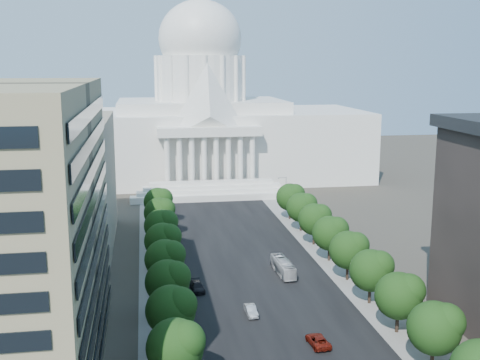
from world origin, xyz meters
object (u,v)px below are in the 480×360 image
car_silver (251,311)px  car_red (318,341)px  car_dark_b (197,287)px  city_bus (283,267)px

car_silver → car_red: bearing=-59.8°
car_silver → car_dark_b: bearing=120.5°
car_red → city_bus: (1.97, 31.82, 0.74)m
city_bus → car_red: bearing=-96.4°
car_dark_b → city_bus: 19.32m
city_bus → car_silver: bearing=-120.7°
car_silver → city_bus: 21.59m
car_red → car_silver: bearing=-62.1°
car_silver → car_red: size_ratio=0.85×
car_red → car_dark_b: bearing=-62.0°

